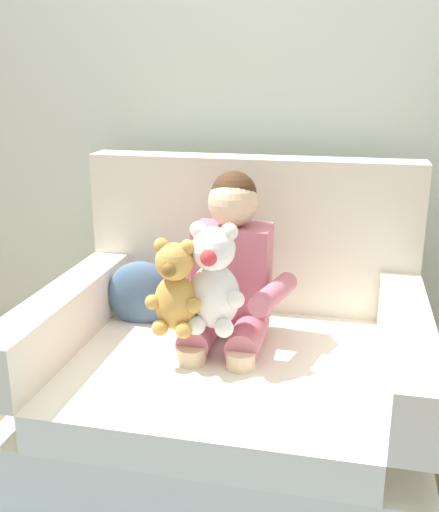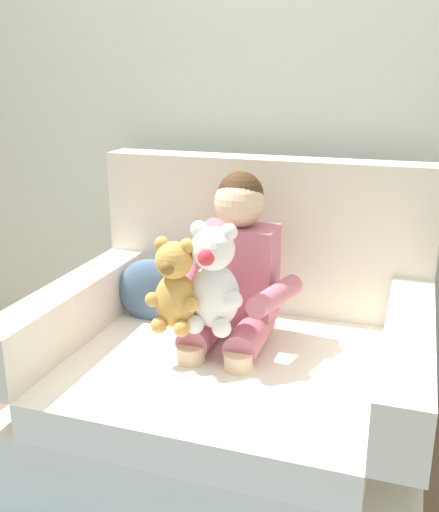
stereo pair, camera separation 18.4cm
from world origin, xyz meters
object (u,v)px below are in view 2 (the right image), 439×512
(throw_pillow, at_px, (152,292))
(armchair, at_px, (235,374))
(plush_honey, at_px, (175,287))
(seated_child, at_px, (233,283))
(plush_white, at_px, (213,280))

(throw_pillow, bearing_deg, armchair, -20.40)
(armchair, xyz_separation_m, throw_pillow, (-0.37, 0.14, 0.21))
(plush_honey, bearing_deg, seated_child, 52.61)
(plush_honey, bearing_deg, armchair, 43.05)
(plush_honey, bearing_deg, throw_pillow, 122.55)
(armchair, distance_m, throw_pillow, 0.45)
(seated_child, height_order, throw_pillow, seated_child)
(plush_honey, distance_m, plush_white, 0.12)
(plush_white, distance_m, throw_pillow, 0.46)
(seated_child, height_order, plush_white, seated_child)
(plush_honey, relative_size, plush_white, 0.86)
(armchair, relative_size, seated_child, 1.53)
(armchair, height_order, throw_pillow, armchair)
(plush_white, bearing_deg, plush_honey, -140.70)
(seated_child, bearing_deg, throw_pillow, 160.60)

